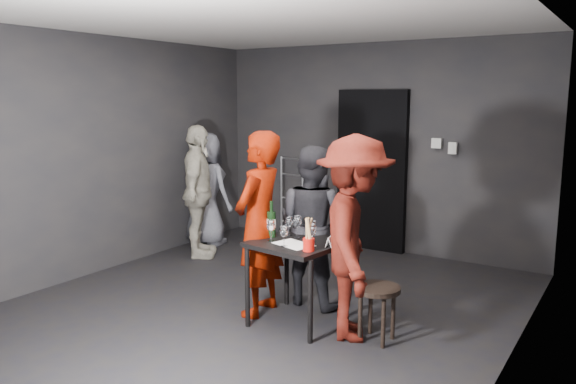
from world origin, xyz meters
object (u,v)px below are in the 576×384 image
Objects in this scene: stool at (377,297)px; man_maroon at (355,224)px; woman_black at (312,222)px; wine_bottle at (271,223)px; bystander_grey at (206,187)px; hand_truck at (290,225)px; server_red at (259,211)px; breadstick_cup at (309,235)px; bystander_cream at (198,184)px; tasting_table at (298,252)px.

man_maroon is at bearing -175.53° from stool.
woman_black reaches higher than wine_bottle.
hand_truck is at bearing -132.09° from bystander_grey.
stool is 1.16m from wine_bottle.
man_maroon is at bearing -0.44° from wine_bottle.
stool is at bearing 84.01° from server_red.
breadstick_cup is at bearing 65.05° from server_red.
man_maroon is 0.84m from wine_bottle.
server_red reaches higher than stool.
tasting_table is at bearing -151.05° from bystander_cream.
breadstick_cup is (2.40, -1.34, -0.04)m from bystander_cream.
breadstick_cup is at bearing -50.59° from hand_truck.
bystander_cream reaches higher than stool.
tasting_table is 0.47× the size of bystander_grey.
man_maroon is at bearing 0.26° from tasting_table.
bystander_grey reaches higher than breadstick_cup.
hand_truck is 0.60× the size of man_maroon.
bystander_cream is at bearing 124.59° from bystander_grey.
server_red is (-1.18, -0.01, 0.59)m from stool.
hand_truck is at bearing 134.36° from stool.
server_red is 6.52× the size of breadstick_cup.
tasting_table is 2.51× the size of breadstick_cup.
server_red reaches higher than tasting_table.
breadstick_cup is (0.52, -0.22, 0.01)m from wine_bottle.
bystander_cream is at bearing -12.34° from woman_black.
bystander_cream reaches higher than woman_black.
server_red reaches higher than woman_black.
bystander_grey reaches higher than stool.
wine_bottle reaches higher than tasting_table.
wine_bottle is at bearing -154.31° from bystander_cream.
bystander_grey reaches higher than hand_truck.
woman_black reaches higher than tasting_table.
bystander_grey is 2.73m from wine_bottle.
man_maroon is at bearing -146.01° from bystander_cream.
bystander_grey is 4.75× the size of wine_bottle.
man_maroon is 0.39m from breadstick_cup.
woman_black is at bearing 151.99° from stool.
wine_bottle is at bearing 84.75° from server_red.
woman_black is 2.60m from bystander_grey.
server_red is 2.07m from bystander_cream.
hand_truck is at bearing 14.48° from man_maroon.
man_maroon reaches higher than stool.
bystander_grey is at bearing -130.91° from hand_truck.
wine_bottle is (1.35, -2.46, 0.66)m from hand_truck.
bystander_grey reaches higher than tasting_table.
breadstick_cup is at bearing -156.15° from stool.
man_maroon is (0.55, 0.00, 0.33)m from tasting_table.
hand_truck is 0.73× the size of woman_black.
bystander_cream is 2.75m from breadstick_cup.
stool is (2.40, -2.45, 0.17)m from hand_truck.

